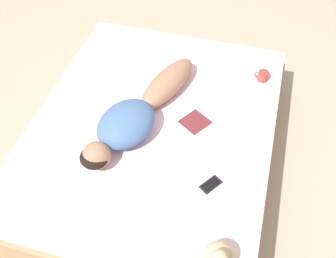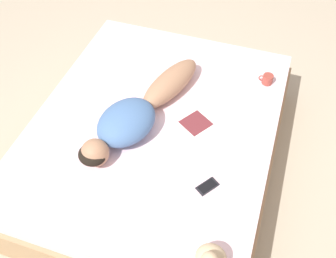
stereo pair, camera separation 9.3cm
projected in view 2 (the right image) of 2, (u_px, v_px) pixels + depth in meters
The scene contains 7 objects.
ground_plane at pixel (156, 160), 3.24m from camera, with size 12.00×12.00×0.00m, color #B7A88E.
bed at pixel (155, 142), 3.06m from camera, with size 1.79×2.20×0.48m.
person at pixel (138, 112), 2.80m from camera, with size 0.60×1.27×0.22m.
open_magazine at pixel (208, 134), 2.79m from camera, with size 0.61×0.53×0.01m.
coffee_mug at pixel (267, 79), 3.11m from camera, with size 0.11×0.08×0.08m.
cell_phone at pixel (207, 186), 2.51m from camera, with size 0.14×0.16×0.01m.
plush_toy at pixel (211, 258), 2.11m from camera, with size 0.17×0.19×0.22m.
Camera 2 is at (-0.71, 1.79, 2.62)m, focal length 42.00 mm.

